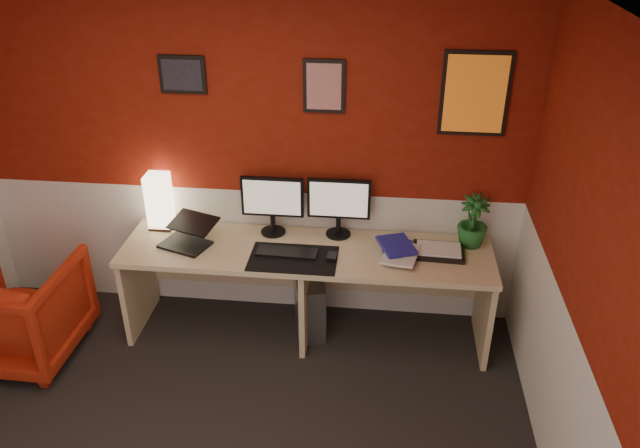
{
  "coord_description": "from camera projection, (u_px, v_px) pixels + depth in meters",
  "views": [
    {
      "loc": [
        0.98,
        -2.32,
        3.0
      ],
      "look_at": [
        0.6,
        1.21,
        1.05
      ],
      "focal_mm": 35.19,
      "sensor_mm": 36.0,
      "label": 1
    }
  ],
  "objects": [
    {
      "name": "ceiling",
      "position": [
        127.0,
        31.0,
        2.35
      ],
      "size": [
        4.0,
        3.5,
        0.01
      ],
      "primitive_type": "cube",
      "color": "white",
      "rests_on": "ground"
    },
    {
      "name": "wainscot_back",
      "position": [
        250.0,
        249.0,
        4.83
      ],
      "size": [
        4.0,
        0.01,
        1.0
      ],
      "primitive_type": "cube",
      "color": "silver",
      "rests_on": "ground"
    },
    {
      "name": "art_center",
      "position": [
        324.0,
        86.0,
        4.14
      ],
      "size": [
        0.28,
        0.02,
        0.36
      ],
      "primitive_type": "cube",
      "color": "red",
      "rests_on": "wall_back"
    },
    {
      "name": "monitor_right",
      "position": [
        339.0,
        199.0,
        4.42
      ],
      "size": [
        0.45,
        0.06,
        0.58
      ],
      "primitive_type": "cube",
      "color": "black",
      "rests_on": "desk"
    },
    {
      "name": "book_middle",
      "position": [
        385.0,
        252.0,
        4.28
      ],
      "size": [
        0.29,
        0.35,
        0.02
      ],
      "primitive_type": "imported",
      "rotation": [
        0.0,
        0.0,
        -0.22
      ],
      "color": "silver",
      "rests_on": "book_bottom"
    },
    {
      "name": "art_right",
      "position": [
        475.0,
        94.0,
        4.06
      ],
      "size": [
        0.44,
        0.02,
        0.56
      ],
      "primitive_type": "cube",
      "color": "orange",
      "rests_on": "wall_back"
    },
    {
      "name": "armchair",
      "position": [
        18.0,
        310.0,
        4.37
      ],
      "size": [
        0.8,
        0.82,
        0.73
      ],
      "primitive_type": "imported",
      "rotation": [
        0.0,
        0.0,
        3.12
      ],
      "color": "#B9240D",
      "rests_on": "ground"
    },
    {
      "name": "book_bottom",
      "position": [
        382.0,
        252.0,
        4.33
      ],
      "size": [
        0.23,
        0.3,
        0.03
      ],
      "primitive_type": "imported",
      "rotation": [
        0.0,
        0.0,
        0.06
      ],
      "color": "navy",
      "rests_on": "desk"
    },
    {
      "name": "keyboard",
      "position": [
        287.0,
        252.0,
        4.32
      ],
      "size": [
        0.43,
        0.16,
        0.02
      ],
      "primitive_type": "cube",
      "rotation": [
        0.0,
        0.0,
        -0.04
      ],
      "color": "black",
      "rests_on": "desk_mat"
    },
    {
      "name": "wall_back",
      "position": [
        245.0,
        159.0,
        4.47
      ],
      "size": [
        4.0,
        0.01,
        2.5
      ],
      "primitive_type": "cube",
      "color": "maroon",
      "rests_on": "ground"
    },
    {
      "name": "laptop",
      "position": [
        184.0,
        232.0,
        4.37
      ],
      "size": [
        0.39,
        0.33,
        0.22
      ],
      "primitive_type": "cube",
      "rotation": [
        0.0,
        0.0,
        -0.35
      ],
      "color": "black",
      "rests_on": "desk"
    },
    {
      "name": "zen_tray",
      "position": [
        439.0,
        252.0,
        4.33
      ],
      "size": [
        0.36,
        0.27,
        0.03
      ],
      "primitive_type": "cube",
      "rotation": [
        0.0,
        0.0,
        -0.05
      ],
      "color": "black",
      "rests_on": "desk"
    },
    {
      "name": "shoji_lamp",
      "position": [
        159.0,
        202.0,
        4.58
      ],
      "size": [
        0.16,
        0.16,
        0.4
      ],
      "primitive_type": "cube",
      "color": "#FFE5B2",
      "rests_on": "desk"
    },
    {
      "name": "desk",
      "position": [
        307.0,
        292.0,
        4.56
      ],
      "size": [
        2.6,
        0.65,
        0.73
      ],
      "primitive_type": "cube",
      "color": "tan",
      "rests_on": "ground"
    },
    {
      "name": "art_left",
      "position": [
        182.0,
        75.0,
        4.21
      ],
      "size": [
        0.32,
        0.02,
        0.26
      ],
      "primitive_type": "cube",
      "color": "black",
      "rests_on": "wall_back"
    },
    {
      "name": "pc_tower",
      "position": [
        309.0,
        302.0,
        4.69
      ],
      "size": [
        0.29,
        0.48,
        0.45
      ],
      "primitive_type": "cube",
      "rotation": [
        0.0,
        0.0,
        0.21
      ],
      "color": "#99999E",
      "rests_on": "ground"
    },
    {
      "name": "potted_plant",
      "position": [
        473.0,
        221.0,
        4.35
      ],
      "size": [
        0.23,
        0.23,
        0.37
      ],
      "primitive_type": "imported",
      "rotation": [
        0.0,
        0.0,
        0.09
      ],
      "color": "#19591E",
      "rests_on": "desk"
    },
    {
      "name": "desk_mat",
      "position": [
        293.0,
        258.0,
        4.27
      ],
      "size": [
        0.6,
        0.38,
        0.01
      ],
      "primitive_type": "cube",
      "color": "black",
      "rests_on": "desk"
    },
    {
      "name": "book_top",
      "position": [
        382.0,
        248.0,
        4.28
      ],
      "size": [
        0.3,
        0.34,
        0.03
      ],
      "primitive_type": "imported",
      "rotation": [
        0.0,
        0.0,
        0.35
      ],
      "color": "navy",
      "rests_on": "book_middle"
    },
    {
      "name": "mouse",
      "position": [
        332.0,
        257.0,
        4.26
      ],
      "size": [
        0.07,
        0.1,
        0.03
      ],
      "primitive_type": "cube",
      "rotation": [
        0.0,
        0.0,
        -0.08
      ],
      "color": "black",
      "rests_on": "desk_mat"
    },
    {
      "name": "monitor_left",
      "position": [
        272.0,
        197.0,
        4.45
      ],
      "size": [
        0.45,
        0.06,
        0.58
      ],
      "primitive_type": "cube",
      "color": "black",
      "rests_on": "desk"
    },
    {
      "name": "wall_right",
      "position": [
        606.0,
        331.0,
        2.76
      ],
      "size": [
        0.01,
        3.5,
        2.5
      ],
      "primitive_type": "cube",
      "color": "maroon",
      "rests_on": "ground"
    }
  ]
}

